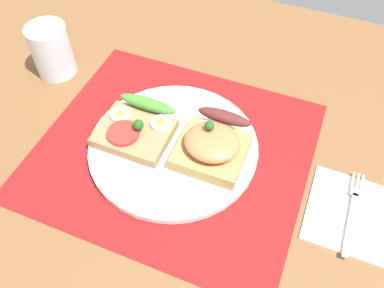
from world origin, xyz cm
name	(u,v)px	position (x,y,z in cm)	size (l,w,h in cm)	color
ground_plane	(174,156)	(0.00, 0.00, -1.60)	(120.00, 90.00, 3.20)	brown
placemat	(174,149)	(0.00, 0.00, 0.15)	(39.87, 35.59, 0.30)	maroon
plate	(173,147)	(0.00, 0.00, 0.83)	(25.33, 25.33, 1.05)	white
sandwich_egg_tomato	(137,127)	(-6.01, 0.04, 2.63)	(10.76, 10.22, 3.85)	#9D764B
sandwich_salmon	(214,143)	(5.98, 0.88, 3.53)	(9.70, 10.51, 6.00)	tan
napkin	(357,215)	(27.27, -1.11, 0.30)	(12.99, 12.27, 0.60)	white
fork	(353,210)	(26.52, -0.79, 0.76)	(1.62, 13.46, 0.32)	#B7B7BC
drinking_glass	(52,50)	(-26.45, 8.72, 4.55)	(6.74, 6.74, 9.10)	silver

